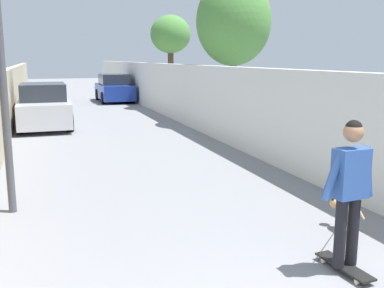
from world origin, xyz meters
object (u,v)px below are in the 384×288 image
(skateboard, at_px, (344,266))
(car_near, at_px, (44,107))
(person_skateboarder, at_px, (350,182))
(tree_right_near, at_px, (171,36))
(car_far, at_px, (114,89))
(dog, at_px, (346,212))
(tree_right_far, at_px, (234,22))

(skateboard, relative_size, car_near, 0.20)
(person_skateboarder, bearing_deg, tree_right_near, -9.33)
(car_far, bearing_deg, dog, -179.83)
(tree_right_near, xyz_separation_m, person_skateboarder, (-16.88, 2.77, -2.38))
(dog, bearing_deg, skateboard, 142.60)
(dog, bearing_deg, person_skateboarder, 142.60)
(car_near, distance_m, car_far, 9.50)
(dog, bearing_deg, car_near, 18.67)
(skateboard, distance_m, dog, 1.33)
(dog, bearing_deg, tree_right_far, -14.58)
(tree_right_near, relative_size, car_near, 1.06)
(person_skateboarder, distance_m, dog, 1.53)
(tree_right_far, relative_size, dog, 3.83)
(tree_right_near, bearing_deg, car_near, 125.83)
(tree_right_far, distance_m, person_skateboarder, 11.67)
(tree_right_near, xyz_separation_m, dog, (-15.83, 1.97, -3.17))
(tree_right_far, xyz_separation_m, skateboard, (-10.88, 3.36, -3.58))
(dog, height_order, car_near, car_near)
(skateboard, height_order, car_near, car_near)
(car_near, bearing_deg, dog, -161.33)
(person_skateboarder, bearing_deg, skateboard, -26.57)
(tree_right_near, height_order, dog, tree_right_near)
(car_far, bearing_deg, tree_right_far, -165.91)
(tree_right_near, xyz_separation_m, tree_right_far, (-6.00, -0.58, 0.20))
(tree_right_near, bearing_deg, person_skateboarder, 170.67)
(person_skateboarder, bearing_deg, car_far, -1.98)
(tree_right_near, xyz_separation_m, skateboard, (-16.88, 2.77, -3.38))
(skateboard, xyz_separation_m, person_skateboarder, (-0.00, 0.00, 1.00))
(tree_right_near, distance_m, car_near, 7.76)
(dog, distance_m, car_far, 20.27)
(tree_right_far, bearing_deg, tree_right_near, 5.55)
(dog, bearing_deg, tree_right_near, -7.11)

